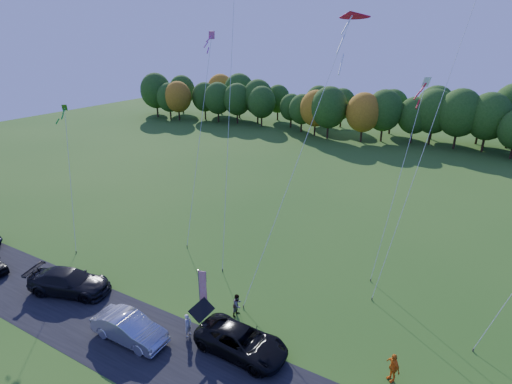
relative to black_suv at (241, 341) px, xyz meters
The scene contains 16 objects.
ground 3.84m from the black_suv, 154.19° to the left, with size 160.00×160.00×0.00m, color #255516.
asphalt_strip 4.20m from the black_suv, 145.02° to the right, with size 90.00×6.00×0.01m, color black.
tree_line 56.74m from the black_suv, 93.42° to the left, with size 116.00×12.00×10.00m, color #1E4711, non-canonical shape.
black_suv is the anchor object (origin of this frame).
silver_sedan 7.01m from the black_suv, 159.23° to the right, with size 1.75×5.03×1.66m, color #B8B7BD.
dark_truck_a 14.11m from the black_suv, behind, with size 2.43×5.98×1.74m, color black.
person_tailgate_a 3.66m from the black_suv, behind, with size 0.57×0.37×1.55m, color beige.
person_tailgate_b 3.44m from the black_suv, 126.23° to the left, with size 0.77×0.60×1.59m, color gray.
person_east 8.50m from the black_suv, 15.77° to the left, with size 1.02×0.42×1.74m, color orange.
feather_flag 4.11m from the black_suv, 162.81° to the left, with size 0.50×0.23×3.93m.
kite_delta_blue 20.26m from the black_suv, 124.32° to the left, with size 5.71×11.14×31.30m.
kite_parafoil_orange 21.24m from the black_suv, 63.15° to the left, with size 5.80×12.04×28.92m.
kite_delta_red 12.53m from the black_suv, 93.63° to the left, with size 4.18×10.84×20.25m.
kite_diamond_green 21.67m from the black_suv, 166.97° to the left, with size 4.29×4.40×12.24m.
kite_diamond_white 16.20m from the black_suv, 68.76° to the left, with size 1.89×5.58×15.21m.
kite_diamond_pink 18.29m from the black_suv, 134.50° to the left, with size 1.60×6.94×18.34m.
Camera 1 is at (13.41, -17.43, 17.48)m, focal length 28.00 mm.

